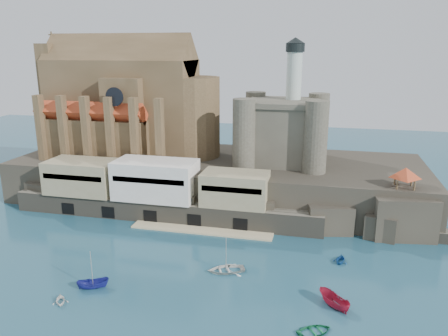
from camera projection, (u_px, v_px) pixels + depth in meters
ground at (161, 271)px, 74.80m from camera, size 300.00×300.00×0.00m
promontory at (216, 179)px, 110.45m from camera, size 100.00×36.00×10.00m
quay at (155, 191)px, 97.07m from camera, size 70.00×12.00×13.05m
church at (129, 107)px, 113.47m from camera, size 47.00×25.93×30.51m
castle_keep at (283, 128)px, 104.88m from camera, size 21.20×21.20×29.30m
rock_outcrop at (401, 216)px, 88.68m from camera, size 14.50×10.50×8.70m
pavilion at (405, 174)px, 86.51m from camera, size 6.40×6.40×5.40m
boat_1 at (61, 303)px, 65.56m from camera, size 3.20×2.90×3.17m
boat_2 at (93, 288)px, 69.57m from camera, size 2.54×2.51×5.05m
boat_3 at (315, 332)px, 58.74m from camera, size 2.83×3.57×5.02m
boat_5 at (333, 306)px, 64.63m from camera, size 3.14×3.14×5.83m
boat_6 at (226, 271)px, 74.77m from camera, size 3.01×4.73×6.41m
boat_7 at (340, 262)px, 77.94m from camera, size 3.37×2.59×3.45m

